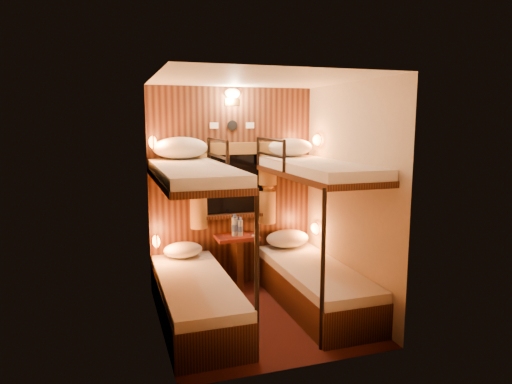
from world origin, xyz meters
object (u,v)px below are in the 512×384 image
object	(u,v)px
bunk_right	(314,256)
bottle_left	(235,227)
table	(237,255)
bottle_right	(240,228)
bunk_left	(195,268)

from	to	relation	value
bunk_right	bottle_left	size ratio (longest dim) A/B	7.15
table	bottle_left	size ratio (longest dim) A/B	2.46
bunk_right	bottle_right	distance (m)	0.99
bottle_right	bottle_left	bearing A→B (deg)	165.34
bunk_right	bottle_right	xyz separation A→B (m)	(-0.61, 0.75, 0.19)
bunk_right	table	xyz separation A→B (m)	(-0.65, 0.78, -0.14)
bunk_left	bottle_right	bearing A→B (deg)	47.77
bunk_left	bottle_left	size ratio (longest dim) A/B	7.15
bunk_left	bottle_right	size ratio (longest dim) A/B	8.35
bunk_left	table	distance (m)	1.02
bunk_left	bottle_left	bearing A→B (deg)	51.10
bunk_right	bottle_right	size ratio (longest dim) A/B	8.35
bunk_right	table	bearing A→B (deg)	129.67
table	bunk_right	bearing A→B (deg)	-50.33
bottle_left	bunk_right	bearing A→B (deg)	-48.55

